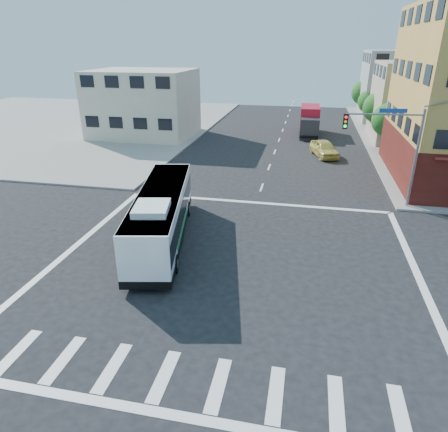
# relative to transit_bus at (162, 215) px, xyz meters

# --- Properties ---
(ground) EXTENTS (120.00, 120.00, 0.00)m
(ground) POSITION_rel_transit_bus_xyz_m (4.69, -2.23, -1.68)
(ground) COLOR black
(ground) RESTS_ON ground
(sidewalk_nw) EXTENTS (50.00, 50.00, 0.15)m
(sidewalk_nw) POSITION_rel_transit_bus_xyz_m (-30.31, 32.77, -1.61)
(sidewalk_nw) COLOR gray
(sidewalk_nw) RESTS_ON ground
(building_east_near) EXTENTS (12.06, 10.06, 9.00)m
(building_east_near) POSITION_rel_transit_bus_xyz_m (21.67, 31.75, 2.82)
(building_east_near) COLOR tan
(building_east_near) RESTS_ON ground
(building_east_far) EXTENTS (12.06, 10.06, 10.00)m
(building_east_far) POSITION_rel_transit_bus_xyz_m (21.67, 45.75, 3.32)
(building_east_far) COLOR #A3A39E
(building_east_far) RESTS_ON ground
(building_west) EXTENTS (12.06, 10.06, 8.00)m
(building_west) POSITION_rel_transit_bus_xyz_m (-12.33, 27.75, 2.32)
(building_west) COLOR beige
(building_west) RESTS_ON ground
(signal_mast_ne) EXTENTS (7.91, 1.13, 8.07)m
(signal_mast_ne) POSITION_rel_transit_bus_xyz_m (13.77, 8.39, 3.30)
(signal_mast_ne) COLOR slate
(signal_mast_ne) RESTS_ON ground
(street_tree_a) EXTENTS (3.60, 3.60, 5.53)m
(street_tree_a) POSITION_rel_transit_bus_xyz_m (16.59, 25.70, 1.91)
(street_tree_a) COLOR #331E12
(street_tree_a) RESTS_ON ground
(street_tree_b) EXTENTS (3.80, 3.80, 5.79)m
(street_tree_b) POSITION_rel_transit_bus_xyz_m (16.59, 33.70, 2.07)
(street_tree_b) COLOR #331E12
(street_tree_b) RESTS_ON ground
(street_tree_c) EXTENTS (3.40, 3.40, 5.29)m
(street_tree_c) POSITION_rel_transit_bus_xyz_m (16.59, 41.70, 1.78)
(street_tree_c) COLOR #331E12
(street_tree_c) RESTS_ON ground
(street_tree_d) EXTENTS (4.00, 4.00, 6.03)m
(street_tree_d) POSITION_rel_transit_bus_xyz_m (16.59, 49.70, 2.20)
(street_tree_d) COLOR #331E12
(street_tree_d) RESTS_ON ground
(transit_bus) EXTENTS (4.76, 11.88, 3.44)m
(transit_bus) POSITION_rel_transit_bus_xyz_m (0.00, 0.00, 0.00)
(transit_bus) COLOR black
(transit_bus) RESTS_ON ground
(box_truck) EXTENTS (2.46, 7.82, 3.50)m
(box_truck) POSITION_rel_transit_bus_xyz_m (8.19, 32.61, 0.02)
(box_truck) COLOR #29292F
(box_truck) RESTS_ON ground
(parked_car) EXTENTS (3.36, 5.25, 1.66)m
(parked_car) POSITION_rel_transit_bus_xyz_m (9.90, 21.93, -0.85)
(parked_car) COLOR #C9BD52
(parked_car) RESTS_ON ground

